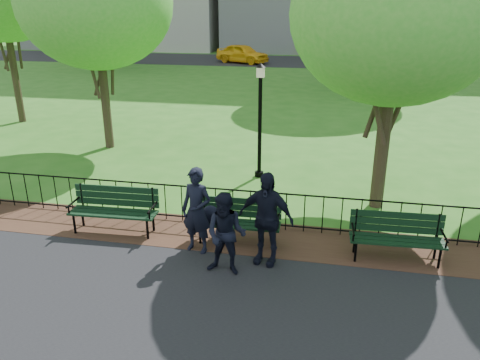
% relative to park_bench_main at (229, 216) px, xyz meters
% --- Properties ---
extents(ground, '(120.00, 120.00, 0.00)m').
position_rel_park_bench_main_xyz_m(ground, '(0.12, -1.25, -0.61)').
color(ground, '#29641A').
extents(dirt_strip, '(60.00, 1.60, 0.01)m').
position_rel_park_bench_main_xyz_m(dirt_strip, '(0.12, 0.25, -0.59)').
color(dirt_strip, '#362016').
rests_on(dirt_strip, ground).
extents(far_street, '(70.00, 9.00, 0.01)m').
position_rel_park_bench_main_xyz_m(far_street, '(0.12, 33.75, -0.60)').
color(far_street, black).
rests_on(far_street, ground).
extents(iron_fence, '(24.06, 0.06, 1.00)m').
position_rel_park_bench_main_xyz_m(iron_fence, '(0.12, 0.75, -0.11)').
color(iron_fence, black).
rests_on(iron_fence, ground).
extents(park_bench_main, '(1.79, 0.60, 1.01)m').
position_rel_park_bench_main_xyz_m(park_bench_main, '(0.00, 0.00, 0.00)').
color(park_bench_main, black).
rests_on(park_bench_main, ground).
extents(park_bench_left_a, '(1.94, 0.68, 1.09)m').
position_rel_park_bench_main_xyz_m(park_bench_left_a, '(-2.57, 0.01, 0.02)').
color(park_bench_left_a, black).
rests_on(park_bench_left_a, ground).
extents(park_bench_right_a, '(1.82, 0.63, 1.02)m').
position_rel_park_bench_main_xyz_m(park_bench_right_a, '(3.37, -0.03, -0.02)').
color(park_bench_right_a, black).
rests_on(park_bench_right_a, ground).
extents(lamppost, '(0.29, 0.29, 3.25)m').
position_rel_park_bench_main_xyz_m(lamppost, '(-0.02, 4.11, 1.16)').
color(lamppost, black).
rests_on(lamppost, ground).
extents(tree_near_w, '(4.93, 4.93, 6.87)m').
position_rel_park_bench_main_xyz_m(tree_near_w, '(-5.69, 6.04, 4.16)').
color(tree_near_w, '#2D2116').
rests_on(tree_near_w, ground).
extents(tree_near_e, '(4.69, 4.69, 6.54)m').
position_rel_park_bench_main_xyz_m(tree_near_e, '(3.19, 2.57, 3.93)').
color(tree_near_e, '#2D2116').
rests_on(tree_near_e, ground).
extents(person_left, '(0.72, 0.56, 1.77)m').
position_rel_park_bench_main_xyz_m(person_left, '(-0.54, -0.51, 0.29)').
color(person_left, black).
rests_on(person_left, asphalt_path).
extents(person_mid, '(0.80, 0.46, 1.59)m').
position_rel_park_bench_main_xyz_m(person_mid, '(0.23, -1.22, 0.20)').
color(person_mid, black).
rests_on(person_mid, asphalt_path).
extents(person_right, '(1.16, 0.66, 1.86)m').
position_rel_park_bench_main_xyz_m(person_right, '(0.88, -0.68, 0.33)').
color(person_right, black).
rests_on(person_right, asphalt_path).
extents(taxi, '(5.01, 3.63, 1.59)m').
position_rel_park_bench_main_xyz_m(taxi, '(-5.95, 31.64, 0.20)').
color(taxi, yellow).
rests_on(taxi, far_street).
extents(sedan_silver, '(5.30, 3.19, 1.65)m').
position_rel_park_bench_main_xyz_m(sedan_silver, '(3.10, 32.96, 0.23)').
color(sedan_silver, '#A8AAB0').
rests_on(sedan_silver, far_street).
extents(sedan_dark, '(5.70, 2.64, 1.61)m').
position_rel_park_bench_main_xyz_m(sedan_dark, '(4.62, 34.23, 0.21)').
color(sedan_dark, black).
rests_on(sedan_dark, far_street).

